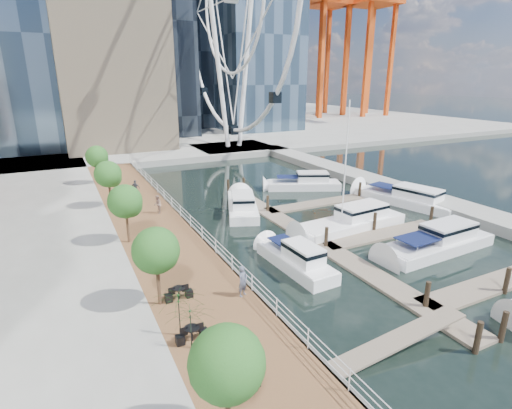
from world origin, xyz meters
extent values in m
plane|color=black|center=(0.00, 0.00, 0.00)|extent=(520.00, 520.00, 0.00)
cube|color=brown|center=(-9.00, 15.00, 0.50)|extent=(6.00, 60.00, 1.00)
cube|color=#595954|center=(-6.00, 15.00, 0.50)|extent=(0.25, 60.00, 1.00)
cube|color=gray|center=(0.00, 102.00, 0.50)|extent=(200.00, 114.00, 1.00)
cube|color=gray|center=(20.00, 20.00, 0.50)|extent=(4.00, 60.00, 1.00)
cube|color=gray|center=(14.00, 52.00, 0.50)|extent=(14.00, 12.00, 1.00)
cube|color=#6D6051|center=(3.00, 10.00, 0.10)|extent=(2.00, 32.00, 0.20)
cube|color=#6D6051|center=(9.00, -2.00, 0.10)|extent=(12.00, 2.00, 0.20)
cube|color=#6D6051|center=(9.00, 8.00, 0.10)|extent=(12.00, 2.00, 0.20)
cube|color=#6D6051|center=(9.00, 18.00, 0.10)|extent=(12.00, 2.00, 0.20)
cylinder|color=white|center=(11.50, 52.00, 14.00)|extent=(0.80, 0.80, 26.00)
cylinder|color=white|center=(16.50, 52.00, 14.00)|extent=(0.80, 0.80, 26.00)
sphere|color=#265B1E|center=(-11.40, -6.00, 4.30)|extent=(2.60, 2.60, 2.60)
cylinder|color=#3F2B1C|center=(-11.40, 4.00, 2.20)|extent=(0.20, 0.20, 2.40)
sphere|color=#265B1E|center=(-11.40, 4.00, 4.30)|extent=(2.60, 2.60, 2.60)
cylinder|color=#3F2B1C|center=(-11.40, 14.00, 2.20)|extent=(0.20, 0.20, 2.40)
sphere|color=#265B1E|center=(-11.40, 14.00, 4.30)|extent=(2.60, 2.60, 2.60)
cylinder|color=#3F2B1C|center=(-11.40, 24.00, 2.20)|extent=(0.20, 0.20, 2.40)
sphere|color=#265B1E|center=(-11.40, 24.00, 4.30)|extent=(2.60, 2.60, 2.60)
cylinder|color=#3F2B1C|center=(-11.40, 34.00, 2.20)|extent=(0.20, 0.20, 2.40)
sphere|color=#265B1E|center=(-11.40, 34.00, 4.30)|extent=(2.60, 2.60, 2.60)
imported|color=#4C5266|center=(-6.82, 2.74, 1.94)|extent=(0.82, 0.72, 1.88)
imported|color=#82655A|center=(-7.75, 19.81, 1.88)|extent=(0.85, 0.99, 1.76)
imported|color=#373A45|center=(-8.44, 26.99, 1.84)|extent=(1.02, 0.93, 1.67)
imported|color=#103C1A|center=(-10.99, -0.54, 2.06)|extent=(2.68, 2.72, 2.11)
imported|color=#103C13|center=(-11.19, 0.68, 2.19)|extent=(3.25, 3.29, 2.38)
camera|label=1|loc=(-15.39, -16.13, 13.22)|focal=28.00mm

